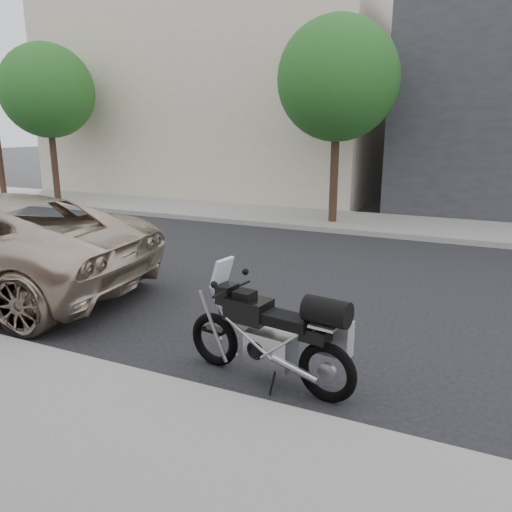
{
  "coord_description": "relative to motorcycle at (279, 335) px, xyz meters",
  "views": [
    {
      "loc": [
        -2.13,
        8.21,
        2.88
      ],
      "look_at": [
        1.09,
        1.32,
        0.9
      ],
      "focal_mm": 35.0,
      "sensor_mm": 36.0,
      "label": 1
    }
  ],
  "objects": [
    {
      "name": "far_sidewalk",
      "position": [
        0.17,
        -9.89,
        -0.53
      ],
      "size": [
        44.0,
        3.0,
        0.15
      ],
      "primitive_type": "cube",
      "color": "gray",
      "rests_on": "ground"
    },
    {
      "name": "ground",
      "position": [
        0.17,
        -3.39,
        -0.6
      ],
      "size": [
        120.0,
        120.0,
        0.0
      ],
      "primitive_type": "plane",
      "color": "black",
      "rests_on": "ground"
    },
    {
      "name": "street_tree_mid",
      "position": [
        2.17,
        -9.39,
        3.54
      ],
      "size": [
        3.4,
        3.4,
        5.7
      ],
      "color": "#372419",
      "rests_on": "far_sidewalk"
    },
    {
      "name": "motorcycle",
      "position": [
        0.0,
        0.0,
        0.0
      ],
      "size": [
        2.2,
        0.74,
        1.4
      ],
      "rotation": [
        0.0,
        0.0,
        -0.15
      ],
      "color": "black",
      "rests_on": "ground"
    },
    {
      "name": "street_tree_right",
      "position": [
        13.17,
        -9.39,
        3.54
      ],
      "size": [
        3.4,
        3.4,
        5.7
      ],
      "color": "#372419",
      "rests_on": "far_sidewalk"
    },
    {
      "name": "far_building_cream",
      "position": [
        9.17,
        -16.89,
        3.4
      ],
      "size": [
        14.0,
        11.0,
        8.0
      ],
      "color": "#BDAF97",
      "rests_on": "ground"
    }
  ]
}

